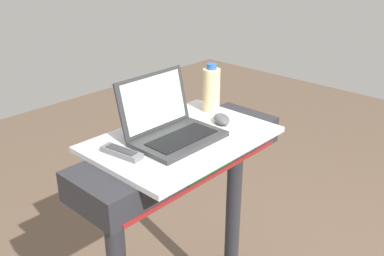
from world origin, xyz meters
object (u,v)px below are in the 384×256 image
water_bottle (211,89)px  tv_remote (122,152)px  laptop (171,126)px  computer_mouse (222,119)px

water_bottle → tv_remote: 0.53m
laptop → water_bottle: (0.31, 0.07, 0.05)m
laptop → computer_mouse: bearing=-10.2°
computer_mouse → tv_remote: size_ratio=0.61×
computer_mouse → tv_remote: bearing=-154.8°
laptop → water_bottle: 0.33m
laptop → tv_remote: (-0.21, 0.02, -0.04)m
computer_mouse → tv_remote: 0.46m
tv_remote → laptop: bearing=-6.3°
laptop → computer_mouse: size_ratio=3.23×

